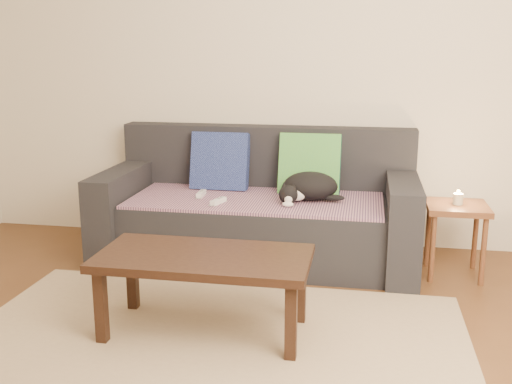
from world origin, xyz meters
TOP-DOWN VIEW (x-y plane):
  - ground at (0.00, 0.00)m, footprint 4.50×4.50m
  - back_wall at (0.00, 2.00)m, footprint 4.50×0.04m
  - sofa at (0.00, 1.57)m, footprint 2.10×0.94m
  - throw_blanket at (0.00, 1.48)m, footprint 1.66×0.74m
  - cushion_navy at (-0.31, 1.74)m, footprint 0.41×0.20m
  - cushion_green at (0.33, 1.74)m, footprint 0.42×0.22m
  - cat at (0.35, 1.49)m, footprint 0.43×0.39m
  - wii_remote_a at (-0.38, 1.47)m, footprint 0.04×0.15m
  - wii_remote_b at (-0.21, 1.30)m, footprint 0.08×0.15m
  - side_table at (1.28, 1.45)m, footprint 0.37×0.37m
  - candle at (1.28, 1.45)m, footprint 0.06×0.06m
  - rug at (0.00, 0.15)m, footprint 2.50×1.80m
  - coffee_table at (-0.06, 0.39)m, footprint 1.05×0.53m

SIDE VIEW (x-z plane):
  - ground at x=0.00m, z-range 0.00..0.00m
  - rug at x=0.00m, z-range 0.00..0.01m
  - sofa at x=0.00m, z-range -0.13..0.74m
  - coffee_table at x=-0.06m, z-range 0.16..0.58m
  - side_table at x=1.28m, z-range 0.15..0.61m
  - throw_blanket at x=0.00m, z-range 0.42..0.44m
  - wii_remote_a at x=-0.38m, z-range 0.44..0.47m
  - wii_remote_b at x=-0.21m, z-range 0.44..0.47m
  - candle at x=1.28m, z-range 0.46..0.55m
  - cat at x=0.35m, z-range 0.44..0.62m
  - cushion_navy at x=-0.31m, z-range 0.42..0.84m
  - cushion_green at x=0.33m, z-range 0.41..0.85m
  - back_wall at x=0.00m, z-range 0.00..2.60m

